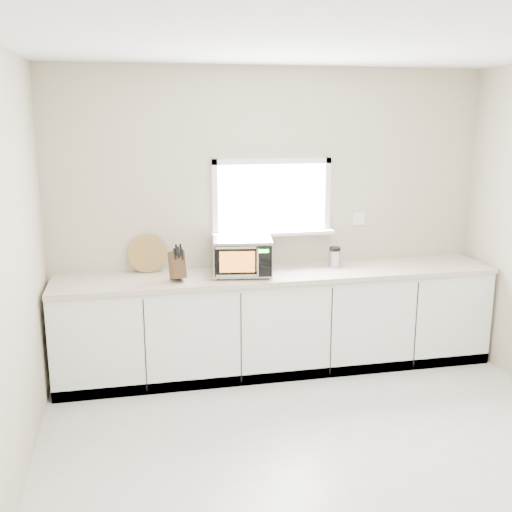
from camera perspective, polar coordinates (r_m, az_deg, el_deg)
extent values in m
plane|color=beige|center=(4.19, 8.13, -19.78)|extent=(4.00, 4.00, 0.00)
cube|color=#BFB397|center=(5.51, 1.46, 3.58)|extent=(4.00, 0.02, 2.70)
cube|color=white|center=(5.46, 1.51, 5.62)|extent=(1.00, 0.02, 0.60)
cube|color=white|center=(5.45, 1.65, 2.20)|extent=(1.12, 0.16, 0.03)
cube|color=white|center=(5.42, 1.56, 9.01)|extent=(1.10, 0.04, 0.05)
cube|color=white|center=(5.50, 1.52, 2.25)|extent=(1.10, 0.04, 0.05)
cube|color=white|center=(5.35, -3.95, 5.44)|extent=(0.05, 0.04, 0.70)
cube|color=white|center=(5.60, 6.80, 5.72)|extent=(0.05, 0.04, 0.70)
cube|color=white|center=(5.76, 9.74, 3.52)|extent=(0.12, 0.01, 0.12)
cube|color=white|center=(5.46, 2.14, -6.40)|extent=(3.92, 0.60, 0.88)
cube|color=beige|center=(5.31, 2.21, -1.76)|extent=(3.92, 0.64, 0.04)
cylinder|color=black|center=(5.07, -3.61, -2.18)|extent=(0.02, 0.02, 0.02)
cylinder|color=black|center=(5.36, -3.62, -1.33)|extent=(0.02, 0.02, 0.02)
cylinder|color=black|center=(5.09, 1.13, -2.10)|extent=(0.02, 0.02, 0.02)
cylinder|color=black|center=(5.38, 0.86, -1.26)|extent=(0.02, 0.02, 0.02)
cube|color=#A9ABB0|center=(5.18, -1.32, -0.02)|extent=(0.55, 0.45, 0.30)
cube|color=black|center=(4.99, -1.22, -0.54)|extent=(0.48, 0.08, 0.26)
cube|color=orange|center=(4.98, -1.80, -0.56)|extent=(0.29, 0.05, 0.18)
cylinder|color=silver|center=(4.97, 0.17, -0.59)|extent=(0.02, 0.02, 0.23)
cube|color=black|center=(5.00, 0.73, -0.52)|extent=(0.12, 0.02, 0.26)
cube|color=#19FF33|center=(4.97, 0.73, 0.47)|extent=(0.08, 0.02, 0.03)
cube|color=silver|center=(5.15, -1.33, 1.64)|extent=(0.55, 0.45, 0.01)
cube|color=#4E321C|center=(5.05, -7.52, -0.84)|extent=(0.14, 0.24, 0.27)
cube|color=black|center=(4.97, -7.76, 0.20)|extent=(0.02, 0.05, 0.10)
cube|color=black|center=(4.98, -7.41, 0.35)|extent=(0.02, 0.05, 0.10)
cube|color=black|center=(4.99, -7.05, 0.15)|extent=(0.02, 0.05, 0.10)
cube|color=black|center=(4.97, -7.59, 0.57)|extent=(0.02, 0.05, 0.10)
cube|color=black|center=(4.98, -7.18, 0.61)|extent=(0.02, 0.05, 0.10)
cylinder|color=#A37A3F|center=(5.36, -10.33, 0.23)|extent=(0.34, 0.08, 0.34)
cylinder|color=#A9ABB0|center=(5.53, 7.49, -0.24)|extent=(0.13, 0.13, 0.15)
cylinder|color=black|center=(5.51, 7.52, 0.70)|extent=(0.13, 0.13, 0.04)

